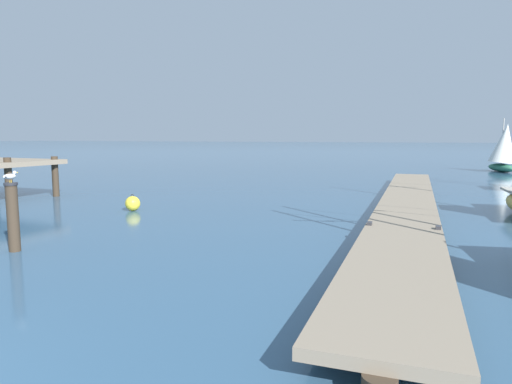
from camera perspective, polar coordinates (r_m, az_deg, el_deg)
name	(u,v)px	position (r m, az deg, el deg)	size (l,w,h in m)	color
floating_dock	(407,204)	(16.36, 18.44, -1.40)	(1.94, 23.92, 0.53)	gray
mooring_piling	(13,216)	(11.89, -28.19, -2.63)	(0.30, 0.30, 1.60)	#3D3023
perched_seagull	(10,176)	(11.78, -28.47, 1.75)	(0.17, 0.38, 0.27)	gold
mooring_buoy	(133,203)	(16.84, -15.21, -1.39)	(0.53, 0.53, 0.60)	yellow
distant_sailboat	(504,148)	(38.54, 28.66, 4.83)	(2.55, 3.84, 3.98)	#337556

